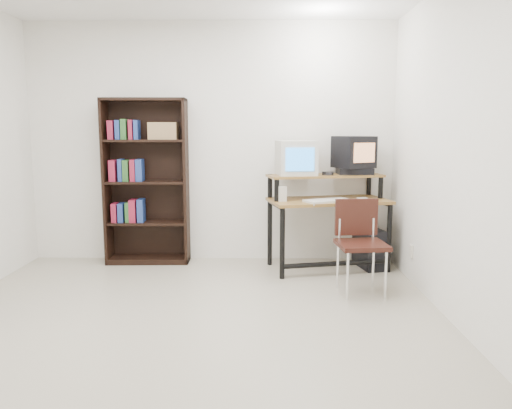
{
  "coord_description": "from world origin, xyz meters",
  "views": [
    {
      "loc": [
        0.56,
        -3.52,
        1.45
      ],
      "look_at": [
        0.5,
        1.1,
        0.76
      ],
      "focal_mm": 35.0,
      "sensor_mm": 36.0,
      "label": 1
    }
  ],
  "objects_px": {
    "computer_desk": "(328,204)",
    "crt_monitor": "(296,158)",
    "school_chair": "(360,236)",
    "crt_tv": "(354,152)",
    "pc_tower": "(369,248)",
    "bookshelf": "(147,180)"
  },
  "relations": [
    {
      "from": "computer_desk",
      "to": "pc_tower",
      "type": "distance_m",
      "value": 0.66
    },
    {
      "from": "school_chair",
      "to": "bookshelf",
      "type": "xyz_separation_m",
      "value": [
        -2.13,
        1.0,
        0.4
      ]
    },
    {
      "from": "crt_tv",
      "to": "bookshelf",
      "type": "bearing_deg",
      "value": 150.8
    },
    {
      "from": "computer_desk",
      "to": "crt_tv",
      "type": "height_order",
      "value": "crt_tv"
    },
    {
      "from": "crt_monitor",
      "to": "pc_tower",
      "type": "xyz_separation_m",
      "value": [
        0.78,
        -0.04,
        -0.94
      ]
    },
    {
      "from": "crt_tv",
      "to": "pc_tower",
      "type": "distance_m",
      "value": 1.03
    },
    {
      "from": "computer_desk",
      "to": "bookshelf",
      "type": "bearing_deg",
      "value": 160.55
    },
    {
      "from": "computer_desk",
      "to": "crt_monitor",
      "type": "height_order",
      "value": "crt_monitor"
    },
    {
      "from": "pc_tower",
      "to": "school_chair",
      "type": "relative_size",
      "value": 0.54
    },
    {
      "from": "crt_tv",
      "to": "crt_monitor",
      "type": "bearing_deg",
      "value": 160.68
    },
    {
      "from": "pc_tower",
      "to": "bookshelf",
      "type": "height_order",
      "value": "bookshelf"
    },
    {
      "from": "crt_monitor",
      "to": "pc_tower",
      "type": "distance_m",
      "value": 1.23
    },
    {
      "from": "pc_tower",
      "to": "computer_desk",
      "type": "bearing_deg",
      "value": 172.43
    },
    {
      "from": "pc_tower",
      "to": "bookshelf",
      "type": "bearing_deg",
      "value": 163.16
    },
    {
      "from": "bookshelf",
      "to": "computer_desk",
      "type": "bearing_deg",
      "value": -8.44
    },
    {
      "from": "computer_desk",
      "to": "pc_tower",
      "type": "bearing_deg",
      "value": -8.05
    },
    {
      "from": "computer_desk",
      "to": "crt_tv",
      "type": "distance_m",
      "value": 0.62
    },
    {
      "from": "computer_desk",
      "to": "school_chair",
      "type": "relative_size",
      "value": 1.58
    },
    {
      "from": "crt_monitor",
      "to": "school_chair",
      "type": "bearing_deg",
      "value": -65.88
    },
    {
      "from": "crt_tv",
      "to": "pc_tower",
      "type": "bearing_deg",
      "value": -64.51
    },
    {
      "from": "computer_desk",
      "to": "crt_monitor",
      "type": "distance_m",
      "value": 0.58
    },
    {
      "from": "pc_tower",
      "to": "bookshelf",
      "type": "relative_size",
      "value": 0.25
    }
  ]
}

